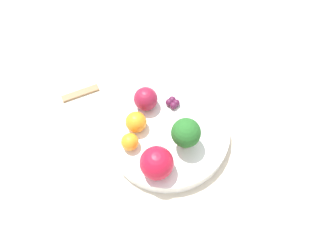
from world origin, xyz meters
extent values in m
plane|color=gray|center=(0.00, 0.00, 0.00)|extent=(6.00, 6.00, 0.00)
cube|color=beige|center=(0.00, 0.00, 0.01)|extent=(1.20, 1.20, 0.02)
cylinder|color=white|center=(0.00, 0.00, 0.04)|extent=(0.25, 0.25, 0.03)
cylinder|color=#99C17A|center=(0.03, 0.03, 0.06)|extent=(0.02, 0.02, 0.03)
sphere|color=#236023|center=(0.03, 0.03, 0.10)|extent=(0.06, 0.06, 0.06)
sphere|color=#B7142D|center=(0.09, -0.02, 0.08)|extent=(0.06, 0.06, 0.06)
sphere|color=maroon|center=(-0.05, -0.05, 0.08)|extent=(0.05, 0.05, 0.05)
sphere|color=orange|center=(0.04, -0.07, 0.07)|extent=(0.03, 0.03, 0.03)
sphere|color=orange|center=(0.00, -0.06, 0.07)|extent=(0.04, 0.04, 0.04)
sphere|color=#511938|center=(-0.05, 0.01, 0.06)|extent=(0.02, 0.02, 0.02)
sphere|color=#511938|center=(-0.06, 0.01, 0.06)|extent=(0.02, 0.02, 0.02)
sphere|color=#511938|center=(-0.06, 0.01, 0.06)|extent=(0.02, 0.02, 0.02)
sphere|color=#511938|center=(-0.06, 0.00, 0.06)|extent=(0.02, 0.02, 0.02)
cube|color=olive|center=(-0.10, -0.20, 0.02)|extent=(0.05, 0.08, 0.01)
camera|label=1|loc=(0.31, 0.01, 0.63)|focal=35.00mm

